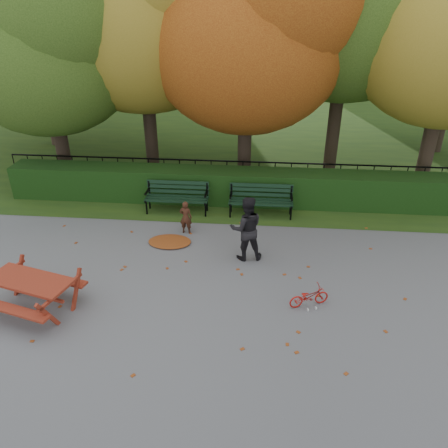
# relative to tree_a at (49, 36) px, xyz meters

# --- Properties ---
(ground) EXTENTS (90.00, 90.00, 0.00)m
(ground) POSITION_rel_tree_a_xyz_m (5.19, -5.58, -4.52)
(ground) COLOR slate
(ground) RESTS_ON ground
(grass_strip) EXTENTS (90.00, 90.00, 0.00)m
(grass_strip) POSITION_rel_tree_a_xyz_m (5.19, 8.42, -4.52)
(grass_strip) COLOR #213B15
(grass_strip) RESTS_ON ground
(hedge) EXTENTS (13.00, 0.90, 1.00)m
(hedge) POSITION_rel_tree_a_xyz_m (5.19, -1.08, -4.02)
(hedge) COLOR black
(hedge) RESTS_ON ground
(iron_fence) EXTENTS (14.00, 0.04, 1.02)m
(iron_fence) POSITION_rel_tree_a_xyz_m (5.19, -0.28, -3.98)
(iron_fence) COLOR black
(iron_fence) RESTS_ON ground
(tree_a) EXTENTS (5.88, 5.60, 7.48)m
(tree_a) POSITION_rel_tree_a_xyz_m (0.00, 0.00, 0.00)
(tree_a) COLOR black
(tree_a) RESTS_ON ground
(tree_b) EXTENTS (6.72, 6.40, 8.79)m
(tree_b) POSITION_rel_tree_a_xyz_m (2.74, 1.17, 0.88)
(tree_b) COLOR black
(tree_b) RESTS_ON ground
(tree_c) EXTENTS (6.30, 6.00, 8.00)m
(tree_c) POSITION_rel_tree_a_xyz_m (6.02, 0.38, 0.30)
(tree_c) COLOR black
(tree_c) RESTS_ON ground
(bench_left) EXTENTS (1.80, 0.57, 0.88)m
(bench_left) POSITION_rel_tree_a_xyz_m (3.89, -1.88, -4.00)
(bench_left) COLOR black
(bench_left) RESTS_ON ground
(bench_right) EXTENTS (1.80, 0.57, 0.88)m
(bench_right) POSITION_rel_tree_a_xyz_m (6.29, -1.88, -4.00)
(bench_right) COLOR black
(bench_right) RESTS_ON ground
(picnic_table) EXTENTS (1.97, 1.74, 0.82)m
(picnic_table) POSITION_rel_tree_a_xyz_m (1.83, -6.52, -3.96)
(picnic_table) COLOR maroon
(picnic_table) RESTS_ON ground
(leaf_pile) EXTENTS (1.22, 0.95, 0.08)m
(leaf_pile) POSITION_rel_tree_a_xyz_m (4.01, -3.70, -4.48)
(leaf_pile) COLOR maroon
(leaf_pile) RESTS_ON ground
(leaf_scatter) EXTENTS (9.00, 5.70, 0.01)m
(leaf_scatter) POSITION_rel_tree_a_xyz_m (5.19, -5.28, -4.51)
(leaf_scatter) COLOR maroon
(leaf_scatter) RESTS_ON ground
(child) EXTENTS (0.36, 0.26, 0.91)m
(child) POSITION_rel_tree_a_xyz_m (4.35, -3.13, -4.06)
(child) COLOR #3E1F14
(child) RESTS_ON ground
(adult) EXTENTS (0.87, 0.74, 1.59)m
(adult) POSITION_rel_tree_a_xyz_m (5.97, -4.22, -3.72)
(adult) COLOR black
(adult) RESTS_ON ground
(bicycle) EXTENTS (0.90, 0.58, 0.45)m
(bicycle) POSITION_rel_tree_a_xyz_m (7.33, -5.92, -4.30)
(bicycle) COLOR #B51710
(bicycle) RESTS_ON ground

